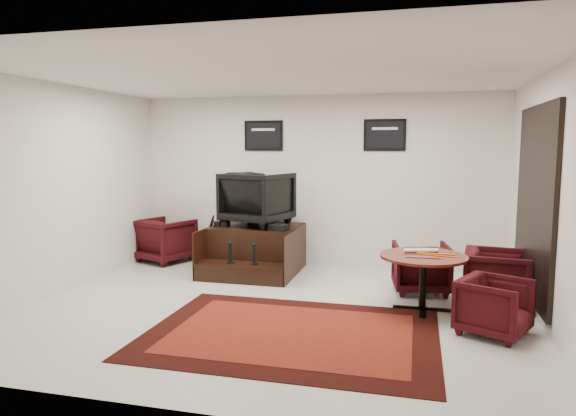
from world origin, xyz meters
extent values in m
plane|color=beige|center=(0.00, 0.00, 0.00)|extent=(6.00, 6.00, 0.00)
cube|color=silver|center=(0.00, 2.50, 1.40)|extent=(6.00, 0.02, 2.80)
cube|color=silver|center=(0.00, -2.50, 1.40)|extent=(6.00, 0.02, 2.80)
cube|color=silver|center=(-3.00, 0.00, 1.40)|extent=(0.02, 5.00, 2.80)
cube|color=silver|center=(3.00, 0.00, 1.40)|extent=(0.02, 5.00, 2.80)
cube|color=white|center=(0.00, 0.00, 2.80)|extent=(6.00, 5.00, 0.02)
cube|color=black|center=(2.97, 0.70, 1.30)|extent=(0.05, 1.90, 2.30)
cube|color=black|center=(2.96, 0.70, 1.30)|extent=(0.02, 1.72, 2.12)
cube|color=black|center=(2.97, 0.70, 1.30)|extent=(0.03, 0.05, 2.12)
cube|color=black|center=(-0.90, 2.48, 2.15)|extent=(0.66, 0.03, 0.50)
cube|color=black|center=(-0.90, 2.46, 2.15)|extent=(0.58, 0.01, 0.42)
cube|color=silver|center=(-0.90, 2.46, 2.25)|extent=(0.40, 0.00, 0.04)
cube|color=black|center=(1.10, 2.48, 2.15)|extent=(0.66, 0.03, 0.50)
cube|color=black|center=(1.10, 2.46, 2.15)|extent=(0.58, 0.01, 0.42)
cube|color=silver|center=(1.10, 2.46, 2.25)|extent=(0.40, 0.00, 0.04)
cube|color=black|center=(0.37, -0.74, 0.00)|extent=(3.03, 2.28, 0.01)
cube|color=#53170B|center=(0.37, -0.74, 0.01)|extent=(2.49, 1.73, 0.01)
cube|color=black|center=(-0.84, 1.88, 0.36)|extent=(1.38, 1.02, 0.72)
cube|color=black|center=(-0.84, 1.16, 0.13)|extent=(1.38, 0.41, 0.26)
cube|color=black|center=(-1.53, 1.67, 0.36)|extent=(0.02, 1.43, 0.72)
cube|color=black|center=(-0.15, 1.67, 0.36)|extent=(0.02, 1.43, 0.72)
cylinder|color=black|center=(-1.03, 1.16, 0.27)|extent=(0.11, 0.11, 0.02)
cylinder|color=black|center=(-1.03, 1.16, 0.40)|extent=(0.04, 0.04, 0.24)
sphere|color=black|center=(-1.03, 1.16, 0.55)|extent=(0.07, 0.07, 0.07)
cylinder|color=black|center=(-0.66, 1.16, 0.27)|extent=(0.11, 0.11, 0.02)
cylinder|color=black|center=(-0.66, 1.16, 0.40)|extent=(0.04, 0.04, 0.24)
sphere|color=black|center=(-0.66, 1.16, 0.55)|extent=(0.07, 0.07, 0.07)
imported|color=black|center=(-0.84, 1.93, 1.19)|extent=(1.13, 1.09, 0.95)
cube|color=black|center=(-1.41, 1.68, 0.76)|extent=(0.13, 0.25, 0.09)
cube|color=black|center=(-1.30, 1.70, 0.76)|extent=(0.13, 0.25, 0.09)
cube|color=black|center=(-0.37, 1.50, 0.76)|extent=(0.31, 0.24, 0.09)
imported|color=black|center=(-2.55, 2.08, 0.41)|extent=(1.02, 0.99, 0.82)
cylinder|color=#3F0E09|center=(1.72, 0.42, 0.66)|extent=(1.03, 1.03, 0.03)
cylinder|color=black|center=(1.72, 0.42, 0.34)|extent=(0.08, 0.08, 0.61)
cube|color=black|center=(1.72, 0.42, 0.01)|extent=(0.69, 0.06, 0.03)
cube|color=black|center=(1.72, 0.42, 0.01)|extent=(0.06, 0.69, 0.03)
imported|color=black|center=(1.70, 1.23, 0.37)|extent=(0.81, 0.77, 0.74)
imported|color=black|center=(2.61, 0.83, 0.39)|extent=(0.79, 0.83, 0.77)
imported|color=black|center=(2.44, -0.25, 0.33)|extent=(0.83, 0.85, 0.67)
cylinder|color=white|center=(1.69, 0.57, 0.70)|extent=(0.42, 0.16, 0.05)
cylinder|color=orange|center=(1.86, 0.42, 0.68)|extent=(0.44, 0.10, 0.01)
cylinder|color=orange|center=(1.86, 0.52, 0.68)|extent=(0.45, 0.04, 0.01)
cylinder|color=#4C1933|center=(1.56, 0.25, 0.68)|extent=(0.10, 0.03, 0.01)
cylinder|color=#4C1933|center=(1.62, 0.25, 0.68)|extent=(0.10, 0.03, 0.01)
cylinder|color=#4C1933|center=(1.68, 0.25, 0.68)|extent=(0.10, 0.03, 0.01)
cylinder|color=#4C1933|center=(1.74, 0.25, 0.68)|extent=(0.10, 0.03, 0.01)
cylinder|color=#4C1933|center=(1.80, 0.25, 0.68)|extent=(0.10, 0.03, 0.01)
cylinder|color=#4C1933|center=(1.86, 0.25, 0.68)|extent=(0.10, 0.03, 0.01)
camera|label=1|loc=(1.61, -5.82, 1.97)|focal=32.00mm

